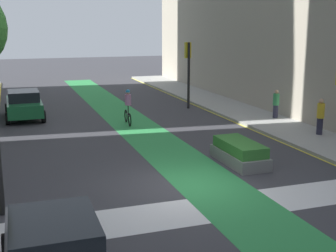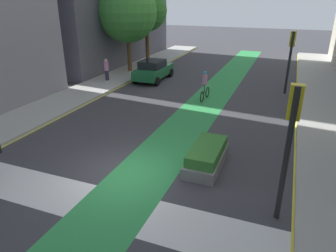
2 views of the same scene
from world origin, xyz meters
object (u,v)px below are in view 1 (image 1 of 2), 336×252
at_px(pedestrian_sidewalk_right_b, 276,104).
at_px(median_planter, 240,153).
at_px(traffic_signal_far_right, 188,62).
at_px(cyclist_in_lane, 128,106).
at_px(pedestrian_sidewalk_right_a, 320,116).
at_px(car_green_left_far, 24,104).

bearing_deg(pedestrian_sidewalk_right_b, median_planter, -130.95).
relative_size(traffic_signal_far_right, cyclist_in_lane, 2.18).
bearing_deg(pedestrian_sidewalk_right_a, median_planter, -156.01).
relative_size(cyclist_in_lane, median_planter, 0.68).
relative_size(traffic_signal_far_right, car_green_left_far, 0.96).
xyz_separation_m(cyclist_in_lane, pedestrian_sidewalk_right_a, (7.64, -5.62, 0.03)).
distance_m(pedestrian_sidewalk_right_a, median_planter, 5.91).
xyz_separation_m(traffic_signal_far_right, pedestrian_sidewalk_right_a, (2.93, -9.12, -1.84)).
distance_m(traffic_signal_far_right, pedestrian_sidewalk_right_b, 6.29).
distance_m(traffic_signal_far_right, car_green_left_far, 9.96).
height_order(car_green_left_far, pedestrian_sidewalk_right_a, pedestrian_sidewalk_right_a).
bearing_deg(median_planter, pedestrian_sidewalk_right_a, 23.99).
relative_size(pedestrian_sidewalk_right_a, pedestrian_sidewalk_right_b, 1.09).
relative_size(pedestrian_sidewalk_right_b, median_planter, 0.56).
bearing_deg(cyclist_in_lane, median_planter, -74.20).
xyz_separation_m(car_green_left_far, cyclist_in_lane, (5.04, -3.41, 0.17)).
relative_size(car_green_left_far, median_planter, 1.54).
height_order(traffic_signal_far_right, car_green_left_far, traffic_signal_far_right).
relative_size(pedestrian_sidewalk_right_a, median_planter, 0.61).
bearing_deg(pedestrian_sidewalk_right_a, traffic_signal_far_right, 107.79).
height_order(pedestrian_sidewalk_right_a, pedestrian_sidewalk_right_b, pedestrian_sidewalk_right_a).
bearing_deg(traffic_signal_far_right, car_green_left_far, -179.48).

